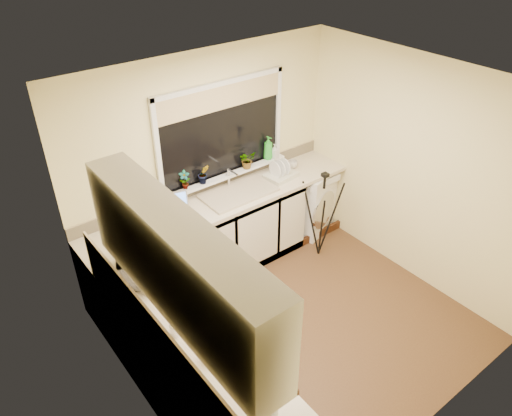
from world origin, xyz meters
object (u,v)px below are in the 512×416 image
Objects in this scene: steel_jar at (174,331)px; plant_b at (204,174)px; tripod at (322,215)px; glass_jug at (271,409)px; washing_machine at (307,198)px; kettle at (153,279)px; microwave at (137,262)px; soap_bottle_green at (268,148)px; soap_bottle_clear at (275,151)px; dish_rack at (281,176)px; laptop at (173,214)px; plant_d at (247,160)px; cup_left at (209,352)px; cup_back at (293,164)px; plant_a at (185,180)px.

steel_jar is 0.44× the size of plant_b.
tripod reaches higher than glass_jug.
kettle reaches higher than washing_machine.
microwave is (0.11, 0.81, 0.08)m from steel_jar.
tripod is at bearing -66.95° from microwave.
microwave is at bearing -159.48° from soap_bottle_green.
plant_b is (-1.11, 0.73, 0.61)m from tripod.
soap_bottle_clear is (0.98, -0.01, -0.02)m from plant_b.
soap_bottle_clear reaches higher than glass_jug.
soap_bottle_green reaches higher than tripod.
kettle is 0.57m from steel_jar.
soap_bottle_green reaches higher than steel_jar.
tripod is 11.34× the size of steel_jar.
soap_bottle_green is (0.00, 0.24, 0.26)m from dish_rack.
laptop is at bearing 60.44° from steel_jar.
plant_d is 1.15× the size of soap_bottle_clear.
washing_machine is 4.22× the size of plant_d.
plant_d is (1.86, 1.56, 0.20)m from steel_jar.
soap_bottle_green is 2.90× the size of cup_left.
laptop reaches higher than kettle.
steel_jar is (-2.39, -0.84, 0.39)m from tripod.
plant_b reaches higher than laptop.
laptop is 2.03× the size of kettle.
laptop is 1.75m from tripod.
plant_b is 1.91× the size of cup_back.
plant_d is at bearing -0.74° from plant_b.
dish_rack is at bearing -32.48° from plant_d.
plant_a is (-1.61, 0.21, 0.73)m from washing_machine.
kettle is 1.81× the size of cup_back.
dish_rack is 3.68× the size of cup_left.
cup_back is at bearing 46.11° from glass_jug.
tripod is 1.46m from plant_b.
plant_a reaches higher than cup_left.
cup_left is (-2.36, -1.77, -0.00)m from cup_back.
plant_b is at bearing 41.36° from kettle.
plant_d is (-0.33, 0.21, 0.22)m from dish_rack.
plant_a is 0.80m from plant_d.
glass_jug is 3.28m from soap_bottle_green.
soap_bottle_clear reaches higher than washing_machine.
laptop reaches higher than cup_left.
soap_bottle_clear is at bearing 63.90° from dish_rack.
soap_bottle_clear reaches higher than cup_back.
steel_jar is 0.46× the size of plant_a.
plant_a is at bearing 178.29° from plant_d.
soap_bottle_clear reaches higher than microwave.
glass_jug is at bearing -154.02° from washing_machine.
glass_jug is 2.78m from plant_b.
steel_jar is (-0.14, 0.96, -0.02)m from glass_jug.
washing_machine is 0.84m from soap_bottle_clear.
washing_machine is 1.10m from plant_d.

